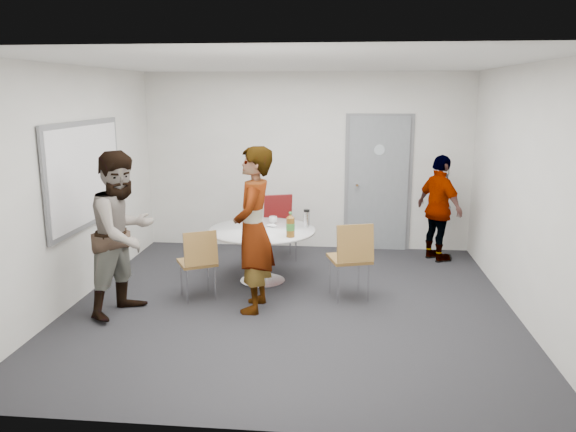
# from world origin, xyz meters

# --- Properties ---
(floor) EXTENTS (5.00, 5.00, 0.00)m
(floor) POSITION_xyz_m (0.00, 0.00, 0.00)
(floor) COLOR black
(floor) RESTS_ON ground
(ceiling) EXTENTS (5.00, 5.00, 0.00)m
(ceiling) POSITION_xyz_m (0.00, 0.00, 2.70)
(ceiling) COLOR silver
(ceiling) RESTS_ON wall_back
(wall_back) EXTENTS (5.00, 0.00, 5.00)m
(wall_back) POSITION_xyz_m (0.00, 2.50, 1.35)
(wall_back) COLOR silver
(wall_back) RESTS_ON floor
(wall_left) EXTENTS (0.00, 5.00, 5.00)m
(wall_left) POSITION_xyz_m (-2.50, 0.00, 1.35)
(wall_left) COLOR silver
(wall_left) RESTS_ON floor
(wall_right) EXTENTS (0.00, 5.00, 5.00)m
(wall_right) POSITION_xyz_m (2.50, 0.00, 1.35)
(wall_right) COLOR silver
(wall_right) RESTS_ON floor
(wall_front) EXTENTS (5.00, 0.00, 5.00)m
(wall_front) POSITION_xyz_m (0.00, -2.50, 1.35)
(wall_front) COLOR silver
(wall_front) RESTS_ON floor
(door) EXTENTS (1.02, 0.17, 2.12)m
(door) POSITION_xyz_m (1.10, 2.48, 1.03)
(door) COLOR slate
(door) RESTS_ON wall_back
(whiteboard) EXTENTS (0.04, 1.90, 1.25)m
(whiteboard) POSITION_xyz_m (-2.46, 0.20, 1.45)
(whiteboard) COLOR slate
(whiteboard) RESTS_ON wall_left
(table) EXTENTS (1.35, 1.35, 1.01)m
(table) POSITION_xyz_m (-0.41, 0.73, 0.61)
(table) COLOR white
(table) RESTS_ON floor
(chair_near_left) EXTENTS (0.56, 0.58, 0.85)m
(chair_near_left) POSITION_xyz_m (-1.09, 0.03, 0.52)
(chair_near_left) COLOR brown
(chair_near_left) RESTS_ON floor
(chair_near_right) EXTENTS (0.56, 0.59, 0.94)m
(chair_near_right) POSITION_xyz_m (0.69, 0.19, 0.58)
(chair_near_right) COLOR brown
(chair_near_right) RESTS_ON floor
(chair_far) EXTENTS (0.56, 0.59, 0.92)m
(chair_far) POSITION_xyz_m (-0.35, 1.86, 0.56)
(chair_far) COLOR maroon
(chair_far) RESTS_ON floor
(person_main) EXTENTS (0.46, 0.69, 1.84)m
(person_main) POSITION_xyz_m (-0.40, -0.18, 0.92)
(person_main) COLOR #A5C6EA
(person_main) RESTS_ON floor
(person_left) EXTENTS (0.96, 1.07, 1.80)m
(person_left) POSITION_xyz_m (-1.79, -0.41, 0.90)
(person_left) COLOR white
(person_left) RESTS_ON floor
(person_right) EXTENTS (0.78, 0.97, 1.54)m
(person_right) POSITION_xyz_m (1.95, 1.95, 0.77)
(person_right) COLOR black
(person_right) RESTS_ON floor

